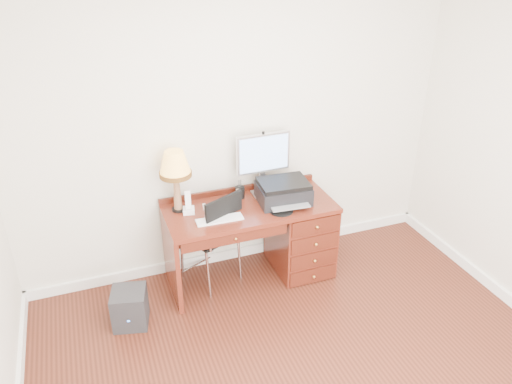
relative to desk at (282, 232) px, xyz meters
name	(u,v)px	position (x,y,z in m)	size (l,w,h in m)	color
room_shell	(282,324)	(-0.32, -0.77, -0.36)	(4.00, 4.00, 4.00)	silver
desk	(282,232)	(0.00, 0.00, 0.00)	(1.50, 0.67, 0.75)	#5F2014
monitor	(263,156)	(-0.12, 0.20, 0.70)	(0.50, 0.17, 0.58)	silver
keyboard	(220,219)	(-0.64, -0.14, 0.34)	(0.40, 0.11, 0.02)	white
mouse_pad	(281,210)	(-0.10, -0.18, 0.35)	(0.21, 0.21, 0.04)	black
printer	(283,191)	(-0.01, -0.02, 0.44)	(0.47, 0.38, 0.20)	black
leg_lamp	(175,168)	(-0.93, 0.14, 0.74)	(0.27, 0.27, 0.56)	black
phone	(188,206)	(-0.85, 0.07, 0.40)	(0.12, 0.12, 0.21)	white
pen_cup	(240,192)	(-0.35, 0.18, 0.39)	(0.09, 0.09, 0.11)	black
chair	(211,230)	(-0.67, 0.02, 0.15)	(0.58, 0.60, 0.93)	black
equipment_box	(130,307)	(-1.47, -0.27, -0.25)	(0.27, 0.27, 0.32)	black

